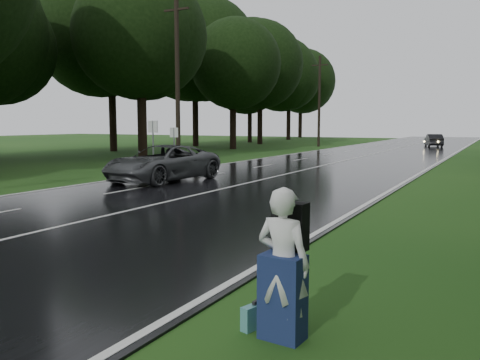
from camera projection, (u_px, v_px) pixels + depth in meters
name	position (u px, v px, depth m)	size (l,w,h in m)	color
road	(312.00, 168.00, 27.93)	(12.00, 140.00, 0.04)	black
lane_center	(312.00, 168.00, 27.93)	(0.12, 140.00, 0.01)	silver
grey_car	(163.00, 163.00, 21.65)	(2.59, 5.63, 1.56)	#46484A
far_car	(434.00, 140.00, 52.72)	(1.42, 4.07, 1.34)	black
hitchhiker	(283.00, 269.00, 5.87)	(0.70, 0.64, 1.83)	silver
suitcase	(256.00, 316.00, 6.25)	(0.13, 0.43, 0.31)	teal
utility_pole_mid	(179.00, 164.00, 31.14)	(1.80, 0.28, 10.43)	black
utility_pole_far	(318.00, 146.00, 54.20)	(1.80, 0.28, 9.69)	black
road_sign_a	(154.00, 171.00, 26.88)	(0.64, 0.10, 2.69)	white
road_sign_b	(175.00, 168.00, 28.56)	(0.55, 0.10, 2.30)	white
tree_left_d	(143.00, 158.00, 36.40)	(10.28, 10.28, 16.06)	black
tree_left_e	(233.00, 149.00, 48.86)	(9.41, 9.41, 14.70)	black
tree_left_f	(260.00, 144.00, 60.17)	(10.43, 10.43, 16.30)	black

